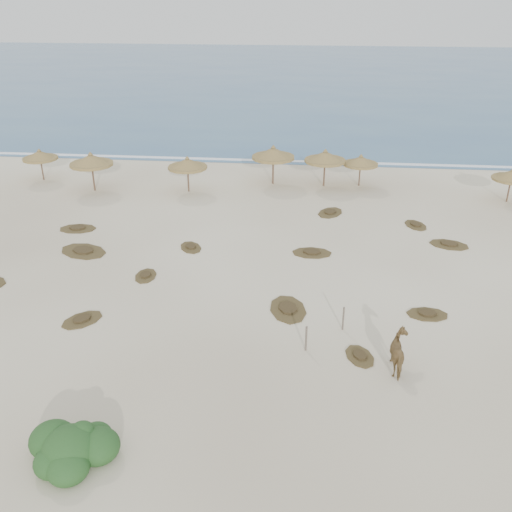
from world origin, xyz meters
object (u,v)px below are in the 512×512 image
object	(u,v)px
bush	(71,449)
palapa_0	(40,156)
palapa_1	(91,160)
horse	(401,354)

from	to	relation	value
bush	palapa_0	bearing A→B (deg)	115.81
palapa_1	horse	distance (m)	28.17
palapa_1	bush	size ratio (longest dim) A/B	1.18
palapa_0	bush	size ratio (longest dim) A/B	0.95
palapa_0	palapa_1	xyz separation A→B (m)	(4.89, -2.06, 0.35)
palapa_0	horse	xyz separation A→B (m)	(24.71, -22.02, -1.16)
palapa_0	bush	world-z (taller)	palapa_0
horse	bush	distance (m)	12.67
palapa_0	bush	xyz separation A→B (m)	(13.50, -27.90, -1.49)
palapa_1	horse	xyz separation A→B (m)	(19.82, -19.96, -1.51)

